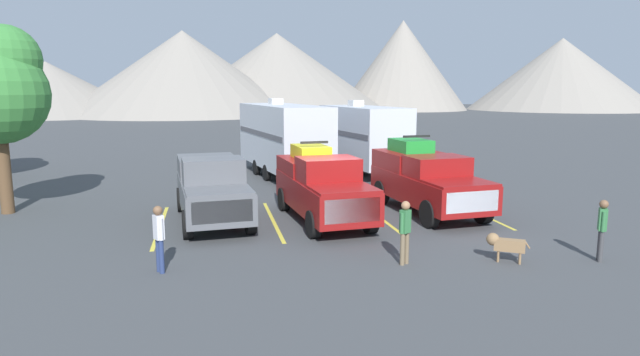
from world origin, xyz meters
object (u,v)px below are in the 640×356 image
object	(u,v)px
person_b	(602,226)
person_c	(159,234)
person_a	(405,228)
camper_trailer_b	(363,135)
camper_trailer_a	(283,136)
dog	(504,244)
pickup_truck_a	(212,187)
pickup_truck_c	(425,178)
pickup_truck_b	(321,185)

from	to	relation	value
person_b	person_c	bearing A→B (deg)	172.90
person_a	person_b	bearing A→B (deg)	-8.70
camper_trailer_b	person_b	bearing A→B (deg)	-82.66
person_a	camper_trailer_a	bearing A→B (deg)	94.49
camper_trailer_b	person_a	bearing A→B (deg)	-102.02
person_c	dog	world-z (taller)	person_c
pickup_truck_a	person_b	size ratio (longest dim) A/B	3.52
person_b	person_c	size ratio (longest dim) A/B	0.98
pickup_truck_a	person_c	size ratio (longest dim) A/B	3.44
pickup_truck_a	dog	size ratio (longest dim) A/B	5.98
person_a	person_c	distance (m)	5.90
pickup_truck_c	person_a	distance (m)	6.07
pickup_truck_b	person_b	xyz separation A→B (m)	(5.99, -5.67, -0.26)
camper_trailer_a	person_c	distance (m)	14.29
person_c	pickup_truck_c	bearing A→B (deg)	29.10
pickup_truck_b	person_b	distance (m)	8.25
camper_trailer_a	person_c	size ratio (longest dim) A/B	5.74
dog	pickup_truck_b	bearing A→B (deg)	124.55
pickup_truck_a	person_a	distance (m)	7.20
pickup_truck_b	pickup_truck_c	world-z (taller)	pickup_truck_c
person_a	person_c	bearing A→B (deg)	174.24
pickup_truck_c	camper_trailer_b	world-z (taller)	camper_trailer_b
camper_trailer_a	dog	xyz separation A→B (m)	(3.62, -14.31, -1.54)
camper_trailer_b	dog	distance (m)	14.49
pickup_truck_c	person_a	bearing A→B (deg)	-117.14
pickup_truck_b	person_c	bearing A→B (deg)	-137.95
camper_trailer_b	person_c	world-z (taller)	camper_trailer_b
person_c	camper_trailer_a	bearing A→B (deg)	70.46
person_b	pickup_truck_c	bearing A→B (deg)	109.29
pickup_truck_b	pickup_truck_c	size ratio (longest dim) A/B	1.00
camper_trailer_a	person_b	size ratio (longest dim) A/B	5.87
pickup_truck_b	person_c	distance (m)	6.46
person_b	dog	xyz separation A→B (m)	(-2.40, 0.46, -0.44)
person_b	dog	size ratio (longest dim) A/B	1.70
pickup_truck_c	person_c	size ratio (longest dim) A/B	3.49
camper_trailer_b	person_c	bearing A→B (deg)	-123.28
camper_trailer_b	person_a	size ratio (longest dim) A/B	4.68
pickup_truck_a	pickup_truck_b	world-z (taller)	pickup_truck_b
pickup_truck_b	camper_trailer_a	world-z (taller)	camper_trailer_a
camper_trailer_a	dog	bearing A→B (deg)	-75.82
pickup_truck_c	dog	world-z (taller)	pickup_truck_c
pickup_truck_c	person_a	xyz separation A→B (m)	(-2.77, -5.40, -0.27)
camper_trailer_b	dog	world-z (taller)	camper_trailer_b
pickup_truck_a	dog	xyz separation A→B (m)	(7.13, -5.81, -0.66)
camper_trailer_b	person_a	xyz separation A→B (m)	(-3.00, -14.11, -1.03)
pickup_truck_b	pickup_truck_c	bearing A→B (deg)	7.15
pickup_truck_a	person_a	bearing A→B (deg)	-50.10
person_c	pickup_truck_a	bearing A→B (deg)	75.73
camper_trailer_b	person_c	xyz separation A→B (m)	(-8.87, -13.52, -1.02)
pickup_truck_a	person_c	xyz separation A→B (m)	(-1.25, -4.93, -0.19)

